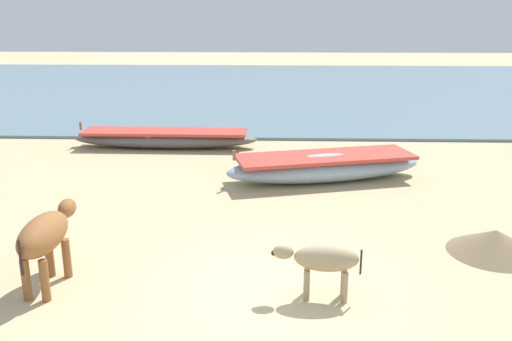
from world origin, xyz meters
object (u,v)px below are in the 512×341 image
(fishing_boat_0, at_px, (325,166))
(cow_adult_brown, at_px, (46,235))
(fishing_boat_4, at_px, (165,138))
(calf_far_dun, at_px, (323,260))

(fishing_boat_0, bearing_deg, cow_adult_brown, 35.21)
(fishing_boat_4, distance_m, calf_far_dun, 8.22)
(fishing_boat_0, distance_m, cow_adult_brown, 6.06)
(fishing_boat_4, relative_size, calf_far_dun, 4.32)
(cow_adult_brown, bearing_deg, fishing_boat_0, -36.43)
(fishing_boat_0, distance_m, fishing_boat_4, 4.66)
(fishing_boat_4, xyz_separation_m, cow_adult_brown, (-0.04, -7.30, 0.45))
(cow_adult_brown, bearing_deg, calf_far_dun, -89.67)
(fishing_boat_4, relative_size, cow_adult_brown, 3.15)
(cow_adult_brown, bearing_deg, fishing_boat_4, 3.06)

